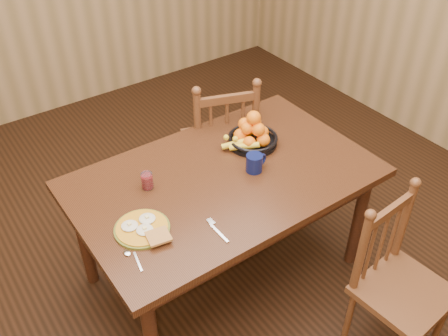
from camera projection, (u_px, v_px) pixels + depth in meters
room at (224, 74)px, 2.29m from camera, size 4.52×5.02×2.72m
dining_table at (224, 188)px, 2.71m from camera, size 1.60×1.00×0.75m
chair_far at (221, 144)px, 3.35m from camera, size 0.57×0.56×1.00m
chair_near at (398, 285)px, 2.46m from camera, size 0.45×0.43×0.92m
breakfast_plate at (143, 228)px, 2.33m from camera, size 0.26×0.30×0.04m
fork at (216, 229)px, 2.34m from camera, size 0.03×0.18×0.00m
spoon at (131, 256)px, 2.20m from camera, size 0.05×0.16×0.01m
coffee_mug at (255, 163)px, 2.67m from camera, size 0.13×0.09×0.10m
juice_glass at (147, 181)px, 2.56m from camera, size 0.06×0.06×0.09m
fruit_bowl at (252, 135)px, 2.85m from camera, size 0.32×0.29×0.22m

